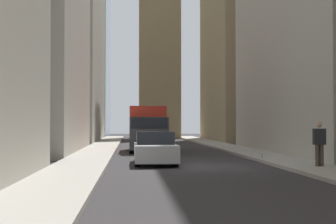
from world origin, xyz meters
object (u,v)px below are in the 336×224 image
(delivery_truck, at_px, (147,128))
(sedan_silver, at_px, (155,149))
(pedestrian, at_px, (319,142))
(discarded_bottle, at_px, (262,156))

(delivery_truck, xyz_separation_m, sedan_silver, (-9.90, -0.00, -0.80))
(delivery_truck, bearing_deg, pedestrian, -154.93)
(delivery_truck, height_order, sedan_silver, delivery_truck)
(sedan_silver, xyz_separation_m, discarded_bottle, (1.49, -5.14, -0.42))
(sedan_silver, distance_m, pedestrian, 6.91)
(delivery_truck, relative_size, discarded_bottle, 23.93)
(delivery_truck, distance_m, pedestrian, 14.44)
(pedestrian, height_order, discarded_bottle, pedestrian)
(sedan_silver, bearing_deg, discarded_bottle, -73.81)
(delivery_truck, bearing_deg, discarded_bottle, -148.54)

